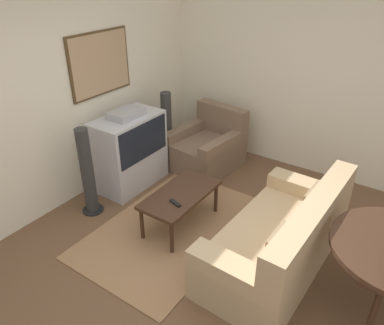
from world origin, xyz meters
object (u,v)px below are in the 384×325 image
coffee_table (181,197)px  speaker_tower_left (88,174)px  armchair (207,148)px  couch (281,241)px  speaker_tower_right (167,130)px  tv (130,150)px

coffee_table → speaker_tower_left: (-0.40, 1.07, 0.13)m
armchair → coffee_table: (-1.38, -0.52, 0.11)m
couch → speaker_tower_right: speaker_tower_right is taller
tv → armchair: bearing=-30.1°
couch → armchair: 2.18m
couch → coffee_table: bearing=-86.1°
tv → coffee_table: bearing=-108.4°
tv → armchair: 1.19m
couch → speaker_tower_left: size_ratio=1.67×
couch → speaker_tower_right: bearing=-113.8°
armchair → speaker_tower_left: speaker_tower_left is taller
tv → speaker_tower_right: 0.77m
armchair → coffee_table: bearing=-62.8°
speaker_tower_left → armchair: bearing=-17.3°
armchair → speaker_tower_left: (-1.77, 0.55, 0.24)m
tv → couch: size_ratio=0.58×
speaker_tower_left → speaker_tower_right: same height
coffee_table → speaker_tower_left: speaker_tower_left is taller
armchair → coffee_table: armchair is taller
speaker_tower_right → couch: bearing=-115.6°
couch → coffee_table: (-0.04, 1.20, 0.09)m
armchair → speaker_tower_right: (-0.25, 0.55, 0.24)m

